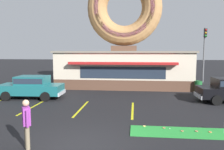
# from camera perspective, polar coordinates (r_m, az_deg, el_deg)

# --- Properties ---
(ground_plane) EXTENTS (160.00, 160.00, 0.00)m
(ground_plane) POSITION_cam_1_polar(r_m,az_deg,el_deg) (8.21, -9.10, -17.86)
(ground_plane) COLOR black
(donut_shop_building) EXTENTS (12.30, 6.75, 10.96)m
(donut_shop_building) POSITION_cam_1_polar(r_m,az_deg,el_deg) (21.20, 3.18, 7.29)
(donut_shop_building) COLOR brown
(donut_shop_building) RESTS_ON ground
(putting_mat) EXTENTS (4.05, 1.23, 0.03)m
(putting_mat) POSITION_cam_1_polar(r_m,az_deg,el_deg) (9.72, 17.25, -14.08)
(putting_mat) COLOR green
(putting_mat) RESTS_ON ground
(mini_donut_near_left) EXTENTS (0.13, 0.13, 0.04)m
(mini_donut_near_left) POSITION_cam_1_polar(r_m,az_deg,el_deg) (9.79, 17.86, -13.74)
(mini_donut_near_left) COLOR #A5724C
(mini_donut_near_left) RESTS_ON putting_mat
(mini_donut_near_right) EXTENTS (0.13, 0.13, 0.04)m
(mini_donut_near_right) POSITION_cam_1_polar(r_m,az_deg,el_deg) (9.97, 21.21, -13.51)
(mini_donut_near_right) COLOR #A5724C
(mini_donut_near_right) RESTS_ON putting_mat
(mini_donut_mid_left) EXTENTS (0.13, 0.13, 0.04)m
(mini_donut_mid_left) POSITION_cam_1_polar(r_m,az_deg,el_deg) (9.95, 13.40, -13.28)
(mini_donut_mid_left) COLOR #A5724C
(mini_donut_mid_left) RESTS_ON putting_mat
(mini_donut_mid_centre) EXTENTS (0.13, 0.13, 0.04)m
(mini_donut_mid_centre) POSITION_cam_1_polar(r_m,az_deg,el_deg) (10.01, 8.42, -13.06)
(mini_donut_mid_centre) COLOR #E5C666
(mini_donut_mid_centre) RESTS_ON putting_mat
(mini_donut_mid_right) EXTENTS (0.13, 0.13, 0.04)m
(mini_donut_mid_right) POSITION_cam_1_polar(r_m,az_deg,el_deg) (10.08, 24.26, -13.42)
(mini_donut_mid_right) COLOR #D17F47
(mini_donut_mid_right) RESTS_ON putting_mat
(golf_ball) EXTENTS (0.04, 0.04, 0.04)m
(golf_ball) POSITION_cam_1_polar(r_m,az_deg,el_deg) (9.90, 14.85, -13.41)
(golf_ball) COLOR white
(golf_ball) RESTS_ON putting_mat
(car_teal) EXTENTS (4.63, 2.13, 1.60)m
(car_teal) POSITION_cam_1_polar(r_m,az_deg,el_deg) (16.52, -20.29, -2.76)
(car_teal) COLOR #196066
(car_teal) RESTS_ON ground
(pedestrian_leather_jacket_man) EXTENTS (0.41, 0.51, 1.71)m
(pedestrian_leather_jacket_man) POSITION_cam_1_polar(r_m,az_deg,el_deg) (8.14, -21.44, -11.27)
(pedestrian_leather_jacket_man) COLOR #7F7056
(pedestrian_leather_jacket_man) RESTS_ON ground
(trash_bin) EXTENTS (0.57, 0.57, 0.97)m
(trash_bin) POSITION_cam_1_polar(r_m,az_deg,el_deg) (18.95, 21.62, -2.84)
(trash_bin) COLOR #1E662D
(trash_bin) RESTS_ON ground
(traffic_light_pole) EXTENTS (0.28, 0.47, 5.80)m
(traffic_light_pole) POSITION_cam_1_polar(r_m,az_deg,el_deg) (25.25, 22.99, 6.57)
(traffic_light_pole) COLOR #595B60
(traffic_light_pole) RESTS_ON ground
(parking_stripe_left) EXTENTS (0.12, 3.60, 0.01)m
(parking_stripe_left) POSITION_cam_1_polar(r_m,az_deg,el_deg) (14.07, -20.10, -7.88)
(parking_stripe_left) COLOR yellow
(parking_stripe_left) RESTS_ON ground
(parking_stripe_mid_left) EXTENTS (0.12, 3.60, 0.01)m
(parking_stripe_mid_left) POSITION_cam_1_polar(r_m,az_deg,el_deg) (13.05, -8.05, -8.65)
(parking_stripe_mid_left) COLOR yellow
(parking_stripe_mid_left) RESTS_ON ground
(parking_stripe_centre) EXTENTS (0.12, 3.60, 0.01)m
(parking_stripe_centre) POSITION_cam_1_polar(r_m,az_deg,el_deg) (12.68, 5.39, -9.07)
(parking_stripe_centre) COLOR yellow
(parking_stripe_centre) RESTS_ON ground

